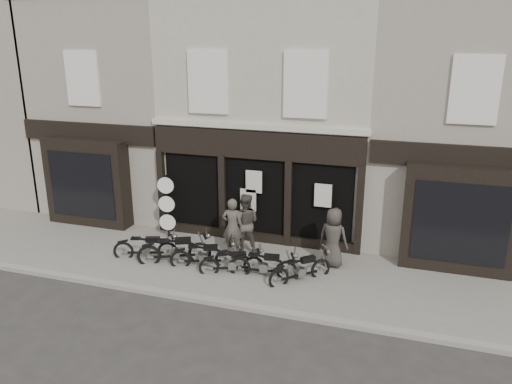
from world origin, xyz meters
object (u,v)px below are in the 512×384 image
(motorcycle_1, at_px, (175,252))
(motorcycle_5, at_px, (301,272))
(motorcycle_2, at_px, (204,258))
(motorcycle_3, at_px, (232,265))
(motorcycle_0, at_px, (146,249))
(motorcycle_4, at_px, (264,267))
(man_right, at_px, (333,238))
(advert_sign_post, at_px, (167,209))
(man_left, at_px, (232,227))
(man_centre, at_px, (245,223))

(motorcycle_1, distance_m, motorcycle_5, 3.97)
(motorcycle_2, distance_m, motorcycle_3, 1.00)
(motorcycle_0, relative_size, motorcycle_2, 1.03)
(motorcycle_4, relative_size, man_right, 1.10)
(motorcycle_0, bearing_deg, advert_sign_post, 76.35)
(man_left, bearing_deg, motorcycle_2, 58.35)
(motorcycle_0, bearing_deg, motorcycle_3, -21.07)
(motorcycle_4, bearing_deg, motorcycle_0, 171.20)
(motorcycle_3, bearing_deg, man_left, 86.75)
(motorcycle_1, distance_m, man_left, 1.95)
(man_left, bearing_deg, motorcycle_5, 150.82)
(man_centre, bearing_deg, motorcycle_1, 26.59)
(advert_sign_post, bearing_deg, motorcycle_5, -30.08)
(motorcycle_1, xyz_separation_m, motorcycle_3, (1.93, -0.15, -0.07))
(man_left, bearing_deg, advert_sign_post, -19.19)
(motorcycle_4, relative_size, man_left, 1.09)
(man_left, bearing_deg, motorcycle_4, 135.22)
(motorcycle_5, distance_m, advert_sign_post, 5.47)
(motorcycle_1, relative_size, man_right, 1.15)
(motorcycle_4, xyz_separation_m, motorcycle_5, (1.08, 0.05, 0.00))
(man_left, bearing_deg, motorcycle_0, 18.40)
(advert_sign_post, bearing_deg, motorcycle_0, -96.69)
(motorcycle_0, relative_size, motorcycle_5, 1.22)
(man_centre, distance_m, advert_sign_post, 2.96)
(motorcycle_5, bearing_deg, man_centre, 102.73)
(motorcycle_0, xyz_separation_m, man_centre, (2.81, 1.41, 0.71))
(motorcycle_3, xyz_separation_m, man_right, (2.74, 1.36, 0.67))
(motorcycle_1, relative_size, motorcycle_3, 1.17)
(motorcycle_2, relative_size, man_right, 1.04)
(man_right, bearing_deg, man_left, 15.29)
(motorcycle_0, relative_size, advert_sign_post, 0.84)
(motorcycle_5, height_order, advert_sign_post, advert_sign_post)
(motorcycle_3, distance_m, man_centre, 1.74)
(motorcycle_4, distance_m, motorcycle_5, 1.09)
(motorcycle_2, distance_m, advert_sign_post, 2.83)
(motorcycle_0, distance_m, man_centre, 3.22)
(motorcycle_4, bearing_deg, advert_sign_post, 147.99)
(man_left, relative_size, man_centre, 0.96)
(motorcycle_2, xyz_separation_m, motorcycle_5, (3.03, -0.03, 0.00))
(man_right, bearing_deg, advert_sign_post, 7.89)
(advert_sign_post, bearing_deg, man_centre, -17.51)
(motorcycle_3, relative_size, man_centre, 0.93)
(motorcycle_3, height_order, man_right, man_right)
(motorcycle_2, bearing_deg, motorcycle_4, -22.72)
(man_right, bearing_deg, motorcycle_1, 27.83)
(man_centre, distance_m, man_right, 2.89)
(motorcycle_1, height_order, motorcycle_2, motorcycle_1)
(motorcycle_4, bearing_deg, man_right, 27.88)
(motorcycle_4, relative_size, man_centre, 1.04)
(motorcycle_3, height_order, motorcycle_4, motorcycle_4)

